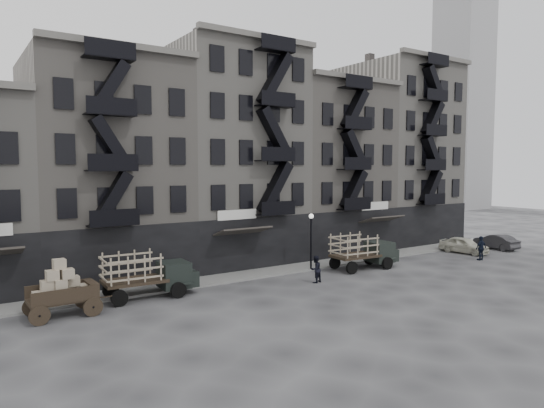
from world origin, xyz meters
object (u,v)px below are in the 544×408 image
car_east (464,245)px  policeman (481,248)px  stake_truck_west (148,271)px  wagon (60,284)px  car_far (496,242)px  pedestrian_mid (316,269)px  stake_truck_east (363,249)px

car_east → policeman: 3.32m
stake_truck_west → policeman: (26.92, -4.25, -0.57)m
car_east → policeman: (-1.76, -2.80, 0.28)m
wagon → stake_truck_west: wagon is taller
car_east → car_far: (4.47, -0.32, -0.03)m
wagon → car_east: wagon is taller
car_far → pedestrian_mid: bearing=9.0°
car_east → pedestrian_mid: 18.12m
policeman → car_east: bearing=-118.1°
stake_truck_east → car_east: 12.33m
wagon → stake_truck_west: 5.15m
car_east → stake_truck_east: bearing=171.5°
car_far → car_east: bearing=2.6°
policeman → stake_truck_west: bearing=-4.9°
stake_truck_west → car_far: 33.22m
stake_truck_east → pedestrian_mid: bearing=-161.7°
wagon → policeman: wagon is taller
stake_truck_west → wagon: bearing=-165.0°
pedestrian_mid → car_east: bearing=170.7°
stake_truck_east → car_far: size_ratio=1.32×
wagon → car_east: size_ratio=0.85×
wagon → car_far: wagon is taller
stake_truck_east → pedestrian_mid: (-5.78, -1.42, -0.64)m
pedestrian_mid → stake_truck_west: bearing=-27.4°
policeman → pedestrian_mid: bearing=-1.4°
stake_truck_west → policeman: 27.26m
stake_truck_west → pedestrian_mid: stake_truck_west is taller
car_far → policeman: (-6.24, -2.48, 0.31)m
car_far → policeman: policeman is taller
car_east → car_far: car_east is taller
stake_truck_west → car_east: bearing=-0.4°
wagon → policeman: 32.12m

